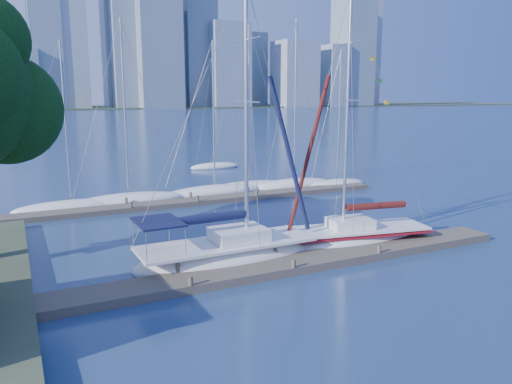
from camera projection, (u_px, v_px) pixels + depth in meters
name	position (u px, v px, depth m)	size (l,w,h in m)	color
ground	(284.00, 270.00, 23.98)	(700.00, 700.00, 0.00)	navy
near_dock	(284.00, 266.00, 23.94)	(26.00, 2.00, 0.40)	brown
far_dock	(206.00, 200.00, 38.91)	(30.00, 1.80, 0.36)	brown
far_shore	(29.00, 108.00, 306.08)	(800.00, 100.00, 1.50)	#38472D
sailboat_navy	(227.00, 244.00, 24.63)	(9.54, 3.26, 14.19)	white
sailboat_maroon	(359.00, 224.00, 27.90)	(8.68, 4.15, 14.31)	white
bg_boat_0	(72.00, 207.00, 36.38)	(8.21, 2.48, 12.34)	white
bg_boat_1	(129.00, 200.00, 38.43)	(9.23, 5.18, 14.15)	white
bg_boat_2	(215.00, 191.00, 41.99)	(9.05, 3.35, 12.91)	white
bg_boat_3	(249.00, 186.00, 44.28)	(7.90, 5.01, 14.43)	white
bg_boat_4	(294.00, 184.00, 45.13)	(8.27, 5.35, 14.97)	white
bg_boat_5	(337.00, 184.00, 45.79)	(5.99, 2.34, 12.50)	white
bg_boat_7	(215.00, 166.00, 57.10)	(6.12, 4.23, 13.18)	white
skyline	(69.00, 42.00, 282.15)	(501.66, 51.31, 122.96)	gray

